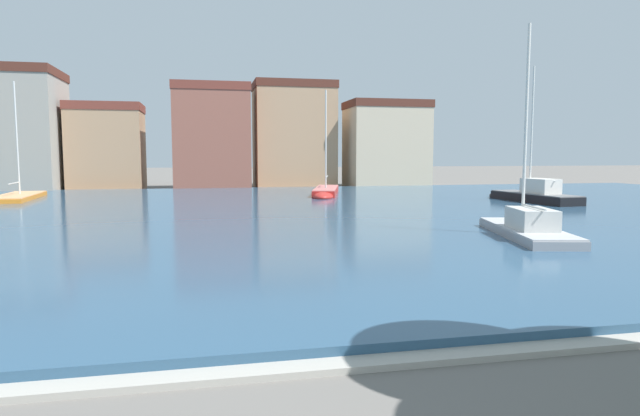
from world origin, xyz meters
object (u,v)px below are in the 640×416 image
sailboat_orange (21,198)px  sailboat_red (326,193)px  sailboat_grey (522,230)px  sailboat_black (529,196)px

sailboat_orange → sailboat_red: 22.50m
sailboat_orange → sailboat_grey: (25.40, -23.82, 0.14)m
sailboat_orange → sailboat_red: sailboat_orange is taller
sailboat_black → sailboat_grey: 16.73m
sailboat_black → sailboat_red: bearing=145.0°
sailboat_red → sailboat_grey: size_ratio=1.10×
sailboat_red → sailboat_black: bearing=-35.0°
sailboat_orange → sailboat_grey: bearing=-43.2°
sailboat_grey → sailboat_black: bearing=55.9°
sailboat_black → sailboat_grey: bearing=-124.1°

